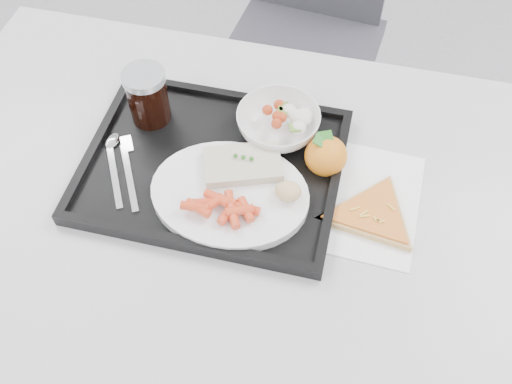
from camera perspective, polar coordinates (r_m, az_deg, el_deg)
The scene contains 14 objects.
table at distance 1.05m, azimuth -2.48°, elevation -2.51°, with size 1.20×0.80×0.75m.
chair at distance 1.70m, azimuth 5.10°, elevation 17.45°, with size 0.46×0.46×0.93m.
tray at distance 1.02m, azimuth -4.31°, elevation 2.58°, with size 0.45×0.35×0.03m.
dinner_plate at distance 0.96m, azimuth -2.63°, elevation -0.21°, with size 0.27×0.27×0.02m.
fish_fillet at distance 0.98m, azimuth -1.33°, elevation 2.81°, with size 0.15×0.12×0.03m.
bread_roll at distance 0.94m, azimuth 3.23°, elevation 0.09°, with size 0.05×0.05×0.03m.
salad_bowl at distance 1.04m, azimuth 2.24°, elevation 6.92°, with size 0.15×0.15×0.05m.
cola_glass at distance 1.06m, azimuth -10.81°, elevation 9.49°, with size 0.08×0.08×0.11m.
cutlery at distance 1.04m, azimuth -13.53°, elevation 3.03°, with size 0.12×0.16×0.01m.
napkin at distance 1.00m, azimuth 8.93°, elevation -0.42°, with size 0.26×0.25×0.00m.
tangerine at distance 1.00m, azimuth 7.01°, elevation 3.62°, with size 0.08×0.08×0.07m.
pizza_slice at distance 0.97m, azimuth 11.50°, elevation -2.21°, with size 0.25×0.25×0.02m.
carrot_pile at distance 0.92m, azimuth -3.38°, elevation -1.47°, with size 0.13×0.07×0.02m.
salad_contents at distance 1.04m, azimuth 3.58°, elevation 7.54°, with size 0.09×0.07×0.02m.
Camera 1 is at (0.17, -0.24, 1.56)m, focal length 40.00 mm.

